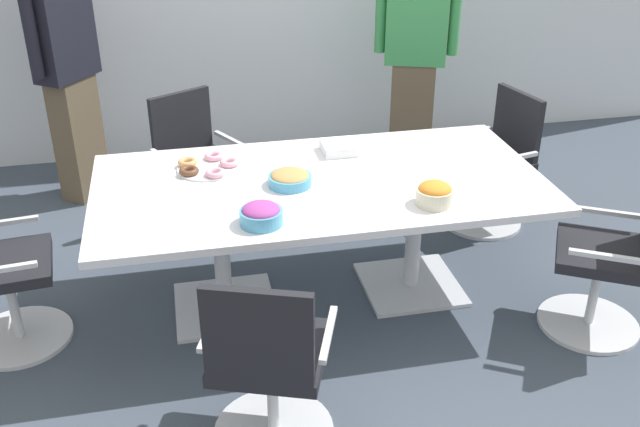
{
  "coord_description": "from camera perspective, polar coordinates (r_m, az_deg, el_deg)",
  "views": [
    {
      "loc": [
        -0.73,
        -3.43,
        2.4
      ],
      "look_at": [
        0.0,
        0.0,
        0.55
      ],
      "focal_mm": 40.68,
      "sensor_mm": 36.0,
      "label": 1
    }
  ],
  "objects": [
    {
      "name": "donut_platter",
      "position": [
        4.05,
        -8.85,
        3.68
      ],
      "size": [
        0.34,
        0.34,
        0.04
      ],
      "color": "white",
      "rests_on": "conference_table"
    },
    {
      "name": "office_chair_4",
      "position": [
        4.08,
        21.95,
        -3.69
      ],
      "size": [
        0.74,
        0.74,
        0.91
      ],
      "rotation": [
        0.0,
        0.0,
        1.05
      ],
      "color": "silver",
      "rests_on": "ground"
    },
    {
      "name": "snack_bowl_candy_mix",
      "position": [
        3.44,
        -4.65,
        -0.05
      ],
      "size": [
        0.21,
        0.21,
        0.11
      ],
      "color": "#4C9EC6",
      "rests_on": "conference_table"
    },
    {
      "name": "office_chair_0",
      "position": [
        5.01,
        13.49,
        3.54
      ],
      "size": [
        0.65,
        0.65,
        0.91
      ],
      "rotation": [
        0.0,
        0.0,
        -4.48
      ],
      "color": "silver",
      "rests_on": "ground"
    },
    {
      "name": "snack_bowl_chips_orange",
      "position": [
        3.65,
        9.01,
        1.56
      ],
      "size": [
        0.19,
        0.19,
        0.12
      ],
      "color": "beige",
      "rests_on": "conference_table"
    },
    {
      "name": "office_chair_1",
      "position": [
        4.89,
        -9.63,
        3.31
      ],
      "size": [
        0.73,
        0.73,
        0.91
      ],
      "rotation": [
        0.0,
        0.0,
        -2.64
      ],
      "color": "silver",
      "rests_on": "ground"
    },
    {
      "name": "office_chair_3",
      "position": [
        3.11,
        -4.06,
        -12.19
      ],
      "size": [
        0.69,
        0.69,
        0.91
      ],
      "rotation": [
        0.0,
        0.0,
        -0.35
      ],
      "color": "silver",
      "rests_on": "ground"
    },
    {
      "name": "conference_table",
      "position": [
        3.93,
        -0.0,
        0.97
      ],
      "size": [
        2.4,
        1.2,
        0.75
      ],
      "color": "silver",
      "rests_on": "ground"
    },
    {
      "name": "snack_bowl_cookies",
      "position": [
        3.82,
        -2.39,
        2.79
      ],
      "size": [
        0.23,
        0.23,
        0.08
      ],
      "color": "#4C9EC6",
      "rests_on": "conference_table"
    },
    {
      "name": "person_standing_1",
      "position": [
        5.5,
        7.52,
        12.62
      ],
      "size": [
        0.6,
        0.36,
        1.86
      ],
      "rotation": [
        0.0,
        0.0,
        -3.5
      ],
      "color": "brown",
      "rests_on": "ground"
    },
    {
      "name": "person_standing_0",
      "position": [
        5.35,
        -19.32,
        11.04
      ],
      "size": [
        0.44,
        0.54,
        1.88
      ],
      "rotation": [
        0.0,
        0.0,
        -2.2
      ],
      "color": "brown",
      "rests_on": "ground"
    },
    {
      "name": "napkin_pile",
      "position": [
        4.22,
        1.5,
        5.2
      ],
      "size": [
        0.2,
        0.2,
        0.06
      ],
      "primitive_type": "cube",
      "color": "white",
      "rests_on": "conference_table"
    },
    {
      "name": "ground_plane",
      "position": [
        4.26,
        -0.0,
        -6.62
      ],
      "size": [
        10.0,
        10.0,
        0.01
      ],
      "primitive_type": "cube",
      "color": "#3D4754"
    }
  ]
}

